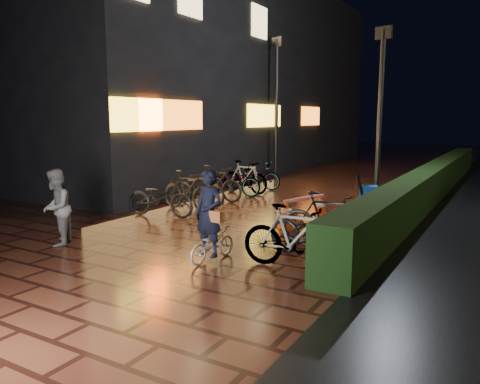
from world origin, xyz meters
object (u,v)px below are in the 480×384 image
Objects in this scene: cyclist at (210,228)px; traffic_barrier at (304,210)px; cart_assembly at (368,194)px; bystander_person at (56,207)px.

traffic_barrier is at bearing 85.82° from cyclist.
cyclist is 5.52m from cart_assembly.
cyclist reaches higher than bystander_person.
bystander_person is 5.53m from traffic_barrier.
traffic_barrier is 1.43× the size of cart_assembly.
bystander_person reaches higher than traffic_barrier.
cart_assembly is at bearing 107.30° from bystander_person.
cart_assembly is (4.55, 6.01, -0.19)m from bystander_person.
cyclist is at bearing 65.77° from bystander_person.
cyclist is 1.47× the size of cart_assembly.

